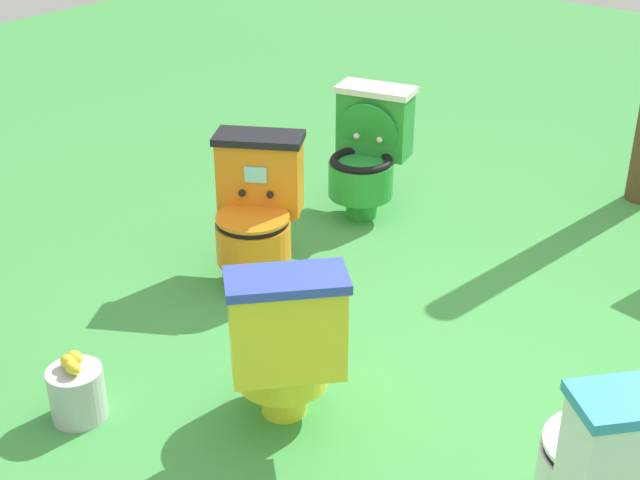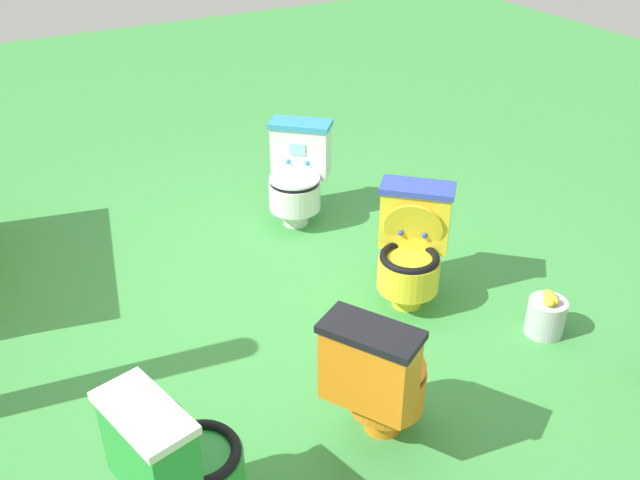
% 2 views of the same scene
% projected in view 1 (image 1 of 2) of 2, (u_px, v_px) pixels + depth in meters
% --- Properties ---
extents(ground, '(14.00, 14.00, 0.00)m').
position_uv_depth(ground, '(479.00, 380.00, 3.75)').
color(ground, '#429947').
extents(toilet_white, '(0.63, 0.63, 0.73)m').
position_uv_depth(toilet_white, '(613.00, 465.00, 2.75)').
color(toilet_white, white).
rests_on(toilet_white, ground).
extents(toilet_green, '(0.51, 0.57, 0.73)m').
position_uv_depth(toilet_green, '(367.00, 151.00, 5.06)').
color(toilet_green, green).
rests_on(toilet_green, ground).
extents(toilet_yellow, '(0.63, 0.63, 0.73)m').
position_uv_depth(toilet_yellow, '(285.00, 343.00, 3.33)').
color(toilet_yellow, yellow).
rests_on(toilet_yellow, ground).
extents(toilet_orange, '(0.59, 0.63, 0.73)m').
position_uv_depth(toilet_orange, '(256.00, 210.00, 4.37)').
color(toilet_orange, orange).
rests_on(toilet_orange, ground).
extents(lemon_bucket, '(0.22, 0.22, 0.28)m').
position_uv_depth(lemon_bucket, '(77.00, 392.00, 3.49)').
color(lemon_bucket, '#B7B7BF').
rests_on(lemon_bucket, ground).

